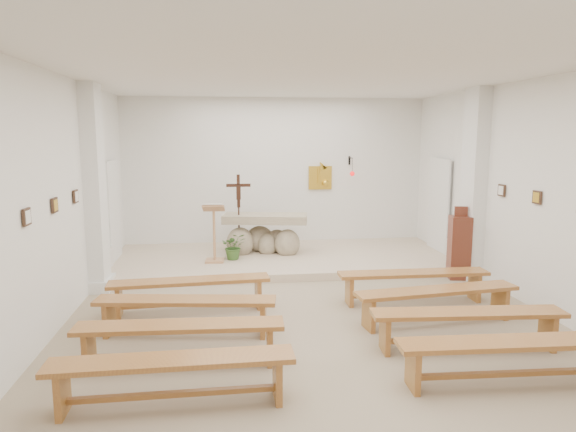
{
  "coord_description": "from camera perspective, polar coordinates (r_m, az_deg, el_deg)",
  "views": [
    {
      "loc": [
        -1.22,
        -6.94,
        2.65
      ],
      "look_at": [
        -0.14,
        1.6,
        1.29
      ],
      "focal_mm": 32.0,
      "sensor_mm": 36.0,
      "label": 1
    }
  ],
  "objects": [
    {
      "name": "ground",
      "position": [
        7.53,
        2.63,
        -11.62
      ],
      "size": [
        7.0,
        10.0,
        0.0
      ],
      "primitive_type": "cube",
      "color": "tan",
      "rests_on": "ground"
    },
    {
      "name": "wall_left",
      "position": [
        7.36,
        -25.12,
        1.12
      ],
      "size": [
        0.02,
        10.0,
        3.5
      ],
      "primitive_type": "cube",
      "color": "white",
      "rests_on": "ground"
    },
    {
      "name": "wall_right",
      "position": [
        8.43,
        26.8,
        1.9
      ],
      "size": [
        0.02,
        10.0,
        3.5
      ],
      "primitive_type": "cube",
      "color": "white",
      "rests_on": "ground"
    },
    {
      "name": "wall_back",
      "position": [
        12.03,
        -1.36,
        4.71
      ],
      "size": [
        7.0,
        0.02,
        3.5
      ],
      "primitive_type": "cube",
      "color": "white",
      "rests_on": "ground"
    },
    {
      "name": "ceiling",
      "position": [
        7.1,
        2.84,
        15.78
      ],
      "size": [
        7.0,
        10.0,
        0.02
      ],
      "primitive_type": "cube",
      "color": "silver",
      "rests_on": "wall_back"
    },
    {
      "name": "sanctuary_platform",
      "position": [
        10.82,
        -0.53,
        -4.76
      ],
      "size": [
        6.98,
        3.0,
        0.15
      ],
      "primitive_type": "cube",
      "color": "beige",
      "rests_on": "ground"
    },
    {
      "name": "pilaster_left",
      "position": [
        9.24,
        -20.65,
        2.83
      ],
      "size": [
        0.26,
        0.55,
        3.5
      ],
      "primitive_type": "cube",
      "color": "white",
      "rests_on": "ground"
    },
    {
      "name": "pilaster_right",
      "position": [
        10.09,
        19.92,
        3.34
      ],
      "size": [
        0.26,
        0.55,
        3.5
      ],
      "primitive_type": "cube",
      "color": "white",
      "rests_on": "ground"
    },
    {
      "name": "gold_wall_relief",
      "position": [
        12.16,
        3.59,
        4.27
      ],
      "size": [
        0.55,
        0.04,
        0.55
      ],
      "primitive_type": "cube",
      "color": "gold",
      "rests_on": "wall_back"
    },
    {
      "name": "sanctuary_lamp",
      "position": [
        12.05,
        7.11,
        4.93
      ],
      "size": [
        0.11,
        0.36,
        0.44
      ],
      "color": "black",
      "rests_on": "wall_back"
    },
    {
      "name": "station_frame_left_front",
      "position": [
        6.61,
        -27.04,
        -0.09
      ],
      "size": [
        0.03,
        0.2,
        0.2
      ],
      "primitive_type": "cube",
      "color": "#3D271A",
      "rests_on": "wall_left"
    },
    {
      "name": "station_frame_left_mid",
      "position": [
        7.55,
        -24.5,
        1.1
      ],
      "size": [
        0.03,
        0.2,
        0.2
      ],
      "primitive_type": "cube",
      "color": "#3D271A",
      "rests_on": "wall_left"
    },
    {
      "name": "station_frame_left_rear",
      "position": [
        8.5,
        -22.53,
        2.03
      ],
      "size": [
        0.03,
        0.2,
        0.2
      ],
      "primitive_type": "cube",
      "color": "#3D271A",
      "rests_on": "wall_left"
    },
    {
      "name": "station_frame_right_mid",
      "position": [
        8.59,
        25.94,
        1.87
      ],
      "size": [
        0.03,
        0.2,
        0.2
      ],
      "primitive_type": "cube",
      "color": "#3D271A",
      "rests_on": "wall_right"
    },
    {
      "name": "station_frame_right_rear",
      "position": [
        9.44,
        22.65,
        2.65
      ],
      "size": [
        0.03,
        0.2,
        0.2
      ],
      "primitive_type": "cube",
      "color": "#3D271A",
      "rests_on": "wall_right"
    },
    {
      "name": "radiator_left",
      "position": [
        10.18,
        -19.61,
        -5.06
      ],
      "size": [
        0.1,
        0.85,
        0.52
      ],
      "primitive_type": "cube",
      "color": "silver",
      "rests_on": "ground"
    },
    {
      "name": "radiator_right",
      "position": [
        10.96,
        18.13,
        -3.99
      ],
      "size": [
        0.1,
        0.85,
        0.52
      ],
      "primitive_type": "cube",
      "color": "silver",
      "rests_on": "ground"
    },
    {
      "name": "altar",
      "position": [
        10.98,
        -2.64,
        -2.3
      ],
      "size": [
        1.86,
        0.99,
        0.91
      ],
      "rotation": [
        0.0,
        0.0,
        -0.18
      ],
      "color": "tan",
      "rests_on": "sanctuary_platform"
    },
    {
      "name": "lectern",
      "position": [
        10.24,
        -8.21,
        -1.85
      ],
      "size": [
        0.45,
        0.39,
        1.19
      ],
      "rotation": [
        0.0,
        0.0,
        -0.06
      ],
      "color": "tan",
      "rests_on": "sanctuary_platform"
    },
    {
      "name": "crucifix_stand",
      "position": [
        10.84,
        -5.5,
        0.86
      ],
      "size": [
        0.51,
        0.22,
        1.68
      ],
      "rotation": [
        0.0,
        0.0,
        0.01
      ],
      "color": "#321910",
      "rests_on": "sanctuary_platform"
    },
    {
      "name": "potted_plant",
      "position": [
        10.46,
        -6.05,
        -3.35
      ],
      "size": [
        0.53,
        0.48,
        0.54
      ],
      "primitive_type": "imported",
      "rotation": [
        0.0,
        0.0,
        0.12
      ],
      "color": "#365F26",
      "rests_on": "sanctuary_platform"
    },
    {
      "name": "donation_pedestal",
      "position": [
        10.04,
        18.48,
        -3.27
      ],
      "size": [
        0.42,
        0.42,
        1.36
      ],
      "rotation": [
        0.0,
        0.0,
        -0.18
      ],
      "color": "maroon",
      "rests_on": "ground"
    },
    {
      "name": "bench_left_front",
      "position": [
        7.93,
        -10.83,
        -7.8
      ],
      "size": [
        2.41,
        0.55,
        0.51
      ],
      "rotation": [
        0.0,
        0.0,
        0.07
      ],
      "color": "#B07833",
      "rests_on": "ground"
    },
    {
      "name": "bench_right_front",
      "position": [
        8.45,
        13.74,
        -6.85
      ],
      "size": [
        2.4,
        0.42,
        0.51
      ],
      "rotation": [
        0.0,
        0.0,
        -0.02
      ],
      "color": "#B07833",
      "rests_on": "ground"
    },
    {
      "name": "bench_left_second",
      "position": [
        7.06,
        -11.3,
        -9.96
      ],
      "size": [
        2.42,
        0.7,
        0.51
      ],
      "rotation": [
        0.0,
        0.0,
        -0.14
      ],
      "color": "#B07833",
      "rests_on": "ground"
    },
    {
      "name": "bench_right_second",
      "position": [
        7.63,
        16.22,
        -8.68
      ],
      "size": [
        2.42,
        0.66,
        0.51
      ],
      "rotation": [
        0.0,
        0.0,
        0.12
      ],
      "color": "#B07833",
      "rests_on": "ground"
    },
    {
      "name": "bench_left_third",
      "position": [
        6.19,
        -11.91,
        -12.73
      ],
      "size": [
        2.41,
        0.5,
        0.51
      ],
      "rotation": [
        0.0,
        0.0,
        -0.05
      ],
      "color": "#B07833",
      "rests_on": "ground"
    },
    {
      "name": "bench_right_third",
      "position": [
        6.84,
        19.33,
        -10.92
      ],
      "size": [
        2.41,
        0.55,
        0.51
      ],
      "rotation": [
        0.0,
        0.0,
        -0.07
      ],
      "color": "#B07833",
      "rests_on": "ground"
    },
    {
      "name": "bench_left_fourth",
      "position": [
        5.34,
        -12.73,
        -16.39
      ],
      "size": [
        2.4,
        0.41,
        0.51
      ],
      "rotation": [
        0.0,
        0.0,
        0.01
      ],
      "color": "#B07833",
      "rests_on": "ground"
    },
    {
      "name": "bench_right_fourth",
      "position": [
        6.09,
        23.3,
        -13.68
      ],
      "size": [
        2.41,
        0.48,
        0.51
      ],
      "rotation": [
        0.0,
        0.0,
        -0.04
      ],
      "color": "#B07833",
      "rests_on": "ground"
    }
  ]
}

